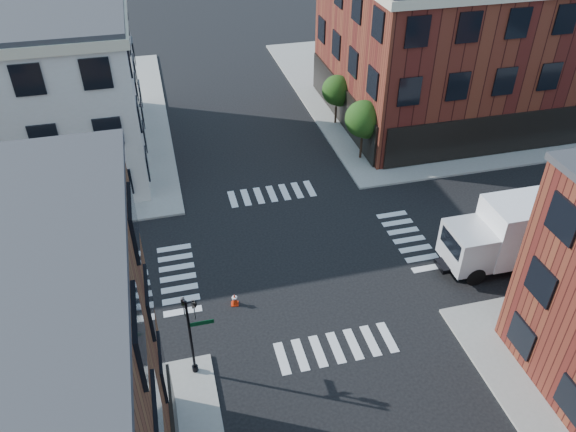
# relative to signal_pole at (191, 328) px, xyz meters

# --- Properties ---
(ground) EXTENTS (120.00, 120.00, 0.00)m
(ground) POSITION_rel_signal_pole_xyz_m (6.72, 6.68, -2.86)
(ground) COLOR black
(ground) RESTS_ON ground
(sidewalk_ne) EXTENTS (30.00, 30.00, 0.15)m
(sidewalk_ne) POSITION_rel_signal_pole_xyz_m (27.72, 27.68, -2.78)
(sidewalk_ne) COLOR gray
(sidewalk_ne) RESTS_ON ground
(building_ne) EXTENTS (25.00, 16.00, 12.00)m
(building_ne) POSITION_rel_signal_pole_xyz_m (27.22, 22.68, 3.14)
(building_ne) COLOR #481512
(building_ne) RESTS_ON ground
(tree_near) EXTENTS (2.69, 2.69, 4.49)m
(tree_near) POSITION_rel_signal_pole_xyz_m (14.28, 16.65, 0.30)
(tree_near) COLOR black
(tree_near) RESTS_ON ground
(tree_far) EXTENTS (2.43, 2.43, 4.07)m
(tree_far) POSITION_rel_signal_pole_xyz_m (14.28, 22.65, 0.02)
(tree_far) COLOR black
(tree_far) RESTS_ON ground
(signal_pole) EXTENTS (1.29, 1.24, 4.60)m
(signal_pole) POSITION_rel_signal_pole_xyz_m (0.00, 0.00, 0.00)
(signal_pole) COLOR black
(signal_pole) RESTS_ON ground
(box_truck) EXTENTS (9.12, 2.91, 4.11)m
(box_truck) POSITION_rel_signal_pole_xyz_m (19.01, 3.36, -0.72)
(box_truck) COLOR white
(box_truck) RESTS_ON ground
(traffic_cone) EXTENTS (0.46, 0.46, 0.72)m
(traffic_cone) POSITION_rel_signal_pole_xyz_m (2.46, 3.84, -2.51)
(traffic_cone) COLOR red
(traffic_cone) RESTS_ON ground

